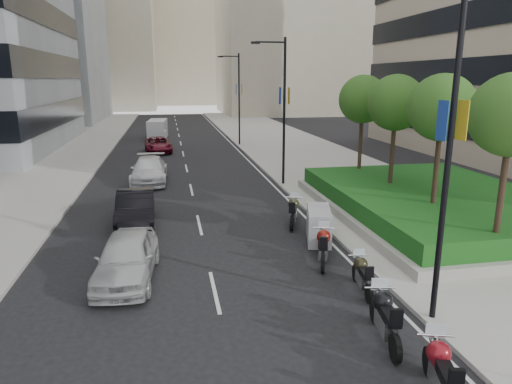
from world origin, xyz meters
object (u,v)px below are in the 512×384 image
object	(u,v)px
motorcycle_5	(319,225)
motorcycle_6	(293,211)
lamp_post_2	(238,95)
motorcycle_1	(441,372)
car_b	(136,208)
motorcycle_2	(385,317)
motorcycle_3	(362,275)
motorcycle_4	(323,246)
car_c	(149,170)
lamp_post_0	(445,142)
lamp_post_1	(282,105)
car_d	(158,145)
car_a	(127,258)
delivery_van	(158,130)

from	to	relation	value
motorcycle_5	motorcycle_6	size ratio (longest dim) A/B	1.06
lamp_post_2	motorcycle_1	size ratio (longest dim) A/B	3.81
motorcycle_1	car_b	size ratio (longest dim) A/B	0.49
motorcycle_2	motorcycle_3	world-z (taller)	motorcycle_2
motorcycle_4	car_c	distance (m)	16.52
lamp_post_0	lamp_post_1	distance (m)	17.00
lamp_post_0	car_d	bearing A→B (deg)	103.63
lamp_post_1	car_b	distance (m)	11.52
motorcycle_3	car_a	size ratio (longest dim) A/B	0.46
lamp_post_1	motorcycle_3	world-z (taller)	lamp_post_1
motorcycle_1	car_a	bearing A→B (deg)	59.49
lamp_post_1	car_a	xyz separation A→B (m)	(-8.44, -12.53, -4.28)
motorcycle_1	motorcycle_6	distance (m)	12.14
lamp_post_0	motorcycle_3	distance (m)	5.10
motorcycle_6	car_a	bearing A→B (deg)	142.78
motorcycle_1	motorcycle_5	xyz separation A→B (m)	(0.59, 9.79, 0.05)
lamp_post_1	car_c	bearing A→B (deg)	162.00
motorcycle_6	car_a	xyz separation A→B (m)	(-7.09, -4.73, 0.15)
lamp_post_0	motorcycle_2	bearing A→B (deg)	-159.41
motorcycle_4	motorcycle_1	bearing A→B (deg)	-160.52
car_c	motorcycle_2	bearing A→B (deg)	-70.70
motorcycle_2	motorcycle_5	world-z (taller)	motorcycle_5
motorcycle_1	motorcycle_2	bearing A→B (deg)	19.19
car_c	motorcycle_3	bearing A→B (deg)	-66.40
lamp_post_2	car_c	bearing A→B (deg)	-118.18
lamp_post_2	car_b	distance (m)	26.26
car_c	car_d	bearing A→B (deg)	89.59
motorcycle_2	motorcycle_4	size ratio (longest dim) A/B	1.07
motorcycle_1	lamp_post_2	bearing A→B (deg)	14.07
motorcycle_4	car_a	distance (m)	6.97
lamp_post_1	motorcycle_4	size ratio (longest dim) A/B	3.91
lamp_post_0	car_d	size ratio (longest dim) A/B	1.80
lamp_post_0	motorcycle_2	size ratio (longest dim) A/B	3.65
lamp_post_2	car_b	xyz separation A→B (m)	(-8.51, -24.47, -4.27)
lamp_post_1	motorcycle_6	distance (m)	9.07
car_b	car_c	bearing A→B (deg)	86.63
car_d	delivery_van	world-z (taller)	delivery_van
motorcycle_6	car_c	xyz separation A→B (m)	(-6.87, 10.47, 0.16)
motorcycle_1	motorcycle_2	xyz separation A→B (m)	(-0.12, 2.34, 0.01)
motorcycle_2	car_b	size ratio (longest dim) A/B	0.51
car_a	car_d	bearing A→B (deg)	93.18
motorcycle_2	delivery_van	bearing A→B (deg)	18.24
lamp_post_1	motorcycle_2	distance (m)	18.22
lamp_post_2	motorcycle_3	bearing A→B (deg)	-91.76
lamp_post_2	car_a	size ratio (longest dim) A/B	1.95
lamp_post_2	motorcycle_6	bearing A→B (deg)	-92.99
motorcycle_5	car_d	distance (m)	26.45
lamp_post_1	motorcycle_5	bearing A→B (deg)	-95.04
lamp_post_0	lamp_post_1	world-z (taller)	same
delivery_van	lamp_post_1	bearing A→B (deg)	-67.71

